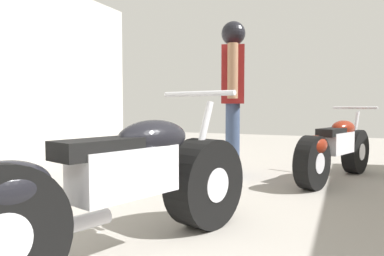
% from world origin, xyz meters
% --- Properties ---
extents(ground_plane, '(15.49, 15.49, 0.00)m').
position_xyz_m(ground_plane, '(0.00, 3.02, 0.00)').
color(ground_plane, gray).
extents(motorcycle_maroon_cruiser, '(0.90, 1.97, 0.94)m').
position_xyz_m(motorcycle_maroon_cruiser, '(-0.28, 1.81, 0.39)').
color(motorcycle_maroon_cruiser, black).
rests_on(motorcycle_maroon_cruiser, ground_plane).
extents(motorcycle_black_naked, '(0.81, 1.72, 0.83)m').
position_xyz_m(motorcycle_black_naked, '(0.74, 4.53, 0.35)').
color(motorcycle_black_naked, black).
rests_on(motorcycle_black_naked, ground_plane).
extents(mechanic_in_blue, '(0.37, 0.72, 1.83)m').
position_xyz_m(mechanic_in_blue, '(-0.40, 4.41, 1.09)').
color(mechanic_in_blue, '#384766').
rests_on(mechanic_in_blue, ground_plane).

